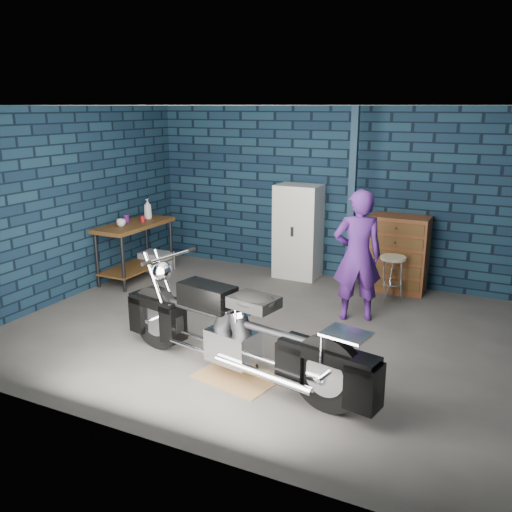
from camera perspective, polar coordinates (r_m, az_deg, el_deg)
The scene contains 15 objects.
ground at distance 6.83m, azimuth 0.38°, elevation -7.70°, with size 6.00×6.00×0.00m, color #54514F.
room_walls at distance 6.83m, azimuth 2.44°, elevation 8.86°, with size 6.02×5.01×2.71m.
support_post at distance 8.03m, azimuth 10.04°, elevation 5.65°, with size 0.10×0.10×2.70m, color #112536.
workbench at distance 8.86m, azimuth -12.54°, elevation 0.52°, with size 0.60×1.40×0.91m, color brown.
drip_mat at distance 5.72m, azimuth -1.91°, elevation -12.55°, with size 0.81×0.61×0.01m, color brown.
motorcycle at distance 5.47m, azimuth -1.96°, elevation -7.24°, with size 2.62×0.71×1.16m, color black, non-canonical shape.
person at distance 7.00m, azimuth 10.63°, elevation 0.03°, with size 0.62×0.41×1.71m, color #4E217C.
storage_bin at distance 9.31m, azimuth -10.44°, elevation -0.55°, with size 0.50×0.36×0.31m, color gray.
locker at distance 8.70m, azimuth 4.43°, elevation 2.58°, with size 0.70×0.50×1.50m, color silver.
tool_chest at distance 8.31m, azimuth 14.67°, elevation 0.21°, with size 0.86×0.48×1.14m, color brown.
shop_stool at distance 7.93m, azimuth 14.11°, elevation -2.33°, with size 0.36×0.36×0.65m, color beige, non-canonical shape.
cup_a at distance 8.56m, azimuth -14.01°, elevation 3.41°, with size 0.14×0.14×0.11m, color beige.
mug_purple at distance 8.85m, azimuth -13.48°, elevation 3.85°, with size 0.08×0.08×0.12m, color #551B6C.
mug_red at distance 8.79m, azimuth -11.84°, elevation 3.82°, with size 0.07×0.07×0.10m, color maroon.
bottle at distance 9.02m, azimuth -11.32°, elevation 4.89°, with size 0.13×0.13×0.33m, color gray.
Camera 1 is at (2.70, -5.66, 2.70)m, focal length 38.00 mm.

